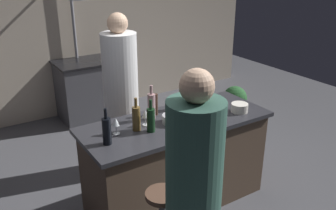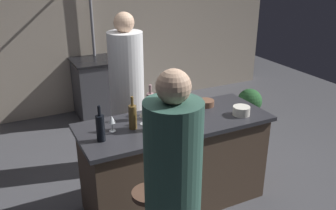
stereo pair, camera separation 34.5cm
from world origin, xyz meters
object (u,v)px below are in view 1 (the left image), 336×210
Objects in this scene: stove_range at (85,90)px; guest_left at (193,204)px; wine_bottle_amber at (136,118)px; wine_bottle_green at (182,98)px; wine_bottle_dark at (107,131)px; mixing_bowl_steel at (173,119)px; chef at (122,101)px; pepper_mill at (155,105)px; wine_glass_near_left_guest at (145,115)px; mixing_bowl_wooden at (203,102)px; wine_bottle_red at (151,120)px; wine_bottle_rose at (152,106)px; wine_glass_near_right_guest at (116,123)px; mixing_bowl_ceramic at (240,108)px; potted_plant at (235,101)px.

guest_left is (-0.52, -3.43, 0.35)m from stove_range.
wine_bottle_amber is at bearing 83.38° from guest_left.
wine_bottle_green is at bearing 16.80° from wine_bottle_amber.
wine_bottle_dark is 1.62× the size of mixing_bowl_steel.
wine_bottle_green is at bearing -62.36° from chef.
chef is at bearing 93.92° from pepper_mill.
wine_glass_near_left_guest is at bearing 17.97° from wine_bottle_dark.
pepper_mill is 1.29× the size of mixing_bowl_wooden.
wine_bottle_red reaches higher than wine_glass_near_left_guest.
mixing_bowl_wooden is at bearing -49.38° from chef.
pepper_mill is at bearing 38.62° from wine_glass_near_left_guest.
wine_bottle_amber reaches higher than mixing_bowl_steel.
chef is 8.51× the size of pepper_mill.
wine_bottle_rose reaches higher than mixing_bowl_wooden.
wine_bottle_dark is 1.08× the size of wine_bottle_green.
wine_bottle_amber reaches higher than wine_glass_near_right_guest.
stove_range is 2.70× the size of wine_bottle_rose.
wine_bottle_dark is at bearing -175.36° from mixing_bowl_steel.
stove_range is at bearing 73.97° from wine_bottle_dark.
wine_bottle_dark is at bearing -154.76° from pepper_mill.
wine_bottle_green is 0.56m from mixing_bowl_ceramic.
mixing_bowl_ceramic reaches higher than potted_plant.
chef is 12.24× the size of wine_glass_near_left_guest.
wine_bottle_rose is at bearing 38.05° from wine_glass_near_left_guest.
wine_bottle_red is at bearing -23.21° from wine_glass_near_right_guest.
guest_left is at bearing -86.30° from wine_glass_near_right_guest.
potted_plant is 2.66m from wine_bottle_amber.
stove_range is 6.10× the size of wine_glass_near_right_guest.
wine_bottle_dark reaches higher than pepper_mill.
pepper_mill is at bearing 176.41° from mixing_bowl_wooden.
wine_bottle_rose is 1.73× the size of mixing_bowl_steel.
mixing_bowl_steel is 1.16× the size of mixing_bowl_ceramic.
wine_bottle_red is at bearing -126.67° from pepper_mill.
guest_left reaches higher than wine_bottle_rose.
mixing_bowl_steel is at bearing -7.78° from wine_glass_near_right_guest.
wine_bottle_amber is 0.33m from wine_bottle_dark.
mixing_bowl_steel is at bearing -91.46° from stove_range.
mixing_bowl_steel is at bearing -80.76° from pepper_mill.
wine_bottle_red is (0.41, 0.01, -0.01)m from wine_bottle_dark.
wine_bottle_amber is at bearing 172.65° from mixing_bowl_steel.
wine_bottle_rose is 2.26× the size of wine_glass_near_left_guest.
wine_bottle_rose is (-0.03, -0.72, 0.20)m from chef.
wine_bottle_green is 0.26m from mixing_bowl_wooden.
wine_glass_near_right_guest is at bearing -165.72° from wine_bottle_rose.
wine_bottle_dark is 0.45m from wine_glass_near_left_guest.
chef is 1.30m from mixing_bowl_ceramic.
wine_bottle_amber is 0.12m from wine_glass_near_left_guest.
wine_bottle_rose is 0.42m from wine_glass_near_right_guest.
potted_plant is at bearing 35.94° from mixing_bowl_wooden.
wine_bottle_green is (0.52, 0.27, -0.00)m from wine_bottle_red.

